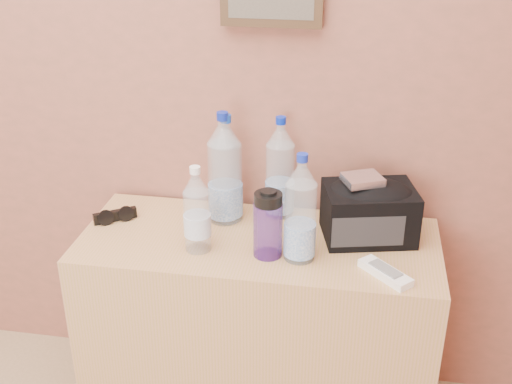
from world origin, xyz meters
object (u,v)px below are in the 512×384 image
pet_small (197,214)px  dresser (258,329)px  sunglasses (115,216)px  pet_large_b (280,172)px  pet_large_a (224,174)px  toiletry_bag (369,210)px  ac_remote (385,273)px  foil_packet (363,179)px  pet_large_d (300,214)px  pet_large_c (227,174)px  nalgene_bottle (268,224)px

pet_small → dresser: bearing=27.1°
dresser → sunglasses: 0.59m
pet_large_b → pet_small: size_ratio=1.26×
pet_large_a → toiletry_bag: size_ratio=1.36×
pet_large_b → pet_small: (-0.20, -0.26, -0.03)m
pet_large_b → ac_remote: pet_large_b is taller
pet_large_b → sunglasses: 0.54m
pet_small → foil_packet: pet_small is taller
pet_small → foil_packet: (0.46, 0.15, 0.08)m
pet_large_d → foil_packet: pet_large_d is taller
pet_large_c → ac_remote: bearing=-27.5°
pet_large_c → foil_packet: bearing=-6.8°
pet_small → ac_remote: (0.54, -0.06, -0.11)m
toiletry_bag → foil_packet: 0.11m
pet_small → sunglasses: bearing=157.9°
dresser → toiletry_bag: size_ratio=4.10×
pet_large_a → pet_small: bearing=-100.9°
ac_remote → pet_large_c: bearing=-162.6°
pet_small → ac_remote: bearing=-5.8°
toiletry_bag → sunglasses: bearing=169.1°
dresser → sunglasses: (-0.47, 0.04, 0.36)m
ac_remote → foil_packet: 0.29m
pet_large_a → toiletry_bag: bearing=-4.1°
pet_large_c → ac_remote: size_ratio=2.14×
dresser → pet_large_c: size_ratio=3.12×
dresser → nalgene_bottle: nalgene_bottle is taller
toiletry_bag → foil_packet: bearing=-178.0°
pet_large_d → ac_remote: (0.24, -0.06, -0.13)m
dresser → nalgene_bottle: (0.04, -0.08, 0.44)m
ac_remote → toiletry_bag: (-0.05, 0.22, 0.08)m
pet_large_a → sunglasses: size_ratio=2.61×
dresser → nalgene_bottle: 0.45m
dresser → ac_remote: ac_remote is taller
pet_large_a → foil_packet: size_ratio=3.34×
pet_large_b → nalgene_bottle: bearing=-89.5°
dresser → toiletry_bag: (0.32, 0.08, 0.43)m
pet_large_a → sunglasses: 0.38m
pet_large_c → pet_large_d: bearing=-38.5°
pet_large_c → foil_packet: 0.42m
pet_large_b → pet_large_a: bearing=-157.8°
toiletry_bag → ac_remote: bearing=-89.9°
pet_large_c → pet_large_d: size_ratio=1.08×
dresser → pet_large_d: bearing=-32.1°
dresser → foil_packet: (0.30, 0.07, 0.53)m
pet_large_c → pet_large_a: bearing=-128.7°
ac_remote → foil_packet: size_ratio=1.51×
toiletry_bag → nalgene_bottle: bearing=-164.4°
pet_large_b → sunglasses: pet_large_b is taller
ac_remote → pet_small: bearing=-140.9°
pet_large_b → foil_packet: (0.26, -0.11, 0.05)m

